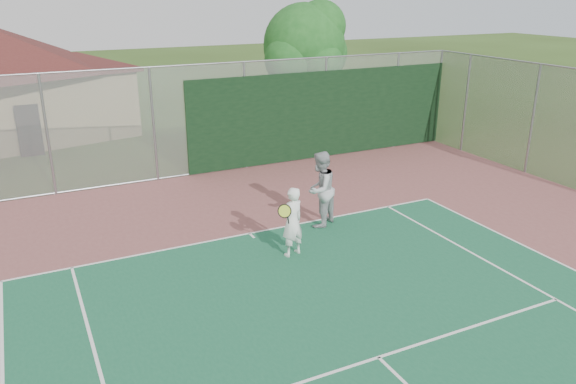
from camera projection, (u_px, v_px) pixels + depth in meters
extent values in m
cylinder|color=gray|center=(48.00, 136.00, 15.80)|extent=(0.08, 0.08, 3.50)
cylinder|color=gray|center=(154.00, 126.00, 17.04)|extent=(0.08, 0.08, 3.50)
cylinder|color=gray|center=(245.00, 116.00, 18.28)|extent=(0.08, 0.08, 3.50)
cylinder|color=gray|center=(325.00, 108.00, 19.52)|extent=(0.08, 0.08, 3.50)
cylinder|color=gray|center=(396.00, 101.00, 20.77)|extent=(0.08, 0.08, 3.50)
cylinder|color=gray|center=(438.00, 97.00, 21.59)|extent=(0.08, 0.08, 3.50)
cylinder|color=gray|center=(182.00, 65.00, 16.86)|extent=(20.00, 0.05, 0.05)
cylinder|color=gray|center=(189.00, 174.00, 18.03)|extent=(20.00, 0.05, 0.05)
cube|color=#999EA0|center=(186.00, 122.00, 17.46)|extent=(20.00, 0.02, 3.50)
cube|color=black|center=(326.00, 114.00, 19.55)|extent=(10.00, 0.04, 3.00)
cylinder|color=gray|center=(466.00, 104.00, 20.32)|extent=(0.08, 0.08, 3.50)
cylinder|color=gray|center=(533.00, 120.00, 17.79)|extent=(0.08, 0.08, 3.50)
cube|color=#999EA0|center=(533.00, 120.00, 17.79)|extent=(0.02, 9.00, 3.50)
cube|color=black|center=(29.00, 131.00, 19.90)|extent=(0.80, 0.06, 1.86)
cylinder|color=#332112|center=(304.00, 100.00, 22.79)|extent=(0.36, 0.36, 2.81)
sphere|color=#19511A|center=(304.00, 45.00, 22.05)|extent=(3.21, 3.21, 3.21)
sphere|color=#19511A|center=(320.00, 53.00, 22.81)|extent=(2.21, 2.21, 2.21)
sphere|color=#19511A|center=(290.00, 60.00, 21.55)|extent=(2.01, 2.01, 2.01)
sphere|color=#19511A|center=(319.00, 62.00, 21.57)|extent=(1.81, 1.81, 1.81)
sphere|color=#19511A|center=(288.00, 48.00, 22.67)|extent=(2.01, 2.01, 2.01)
sphere|color=#19511A|center=(320.00, 26.00, 21.89)|extent=(2.01, 2.01, 2.01)
imported|color=white|center=(292.00, 223.00, 12.36)|extent=(0.66, 0.53, 1.60)
imported|color=#A8AAAD|center=(320.00, 190.00, 13.91)|extent=(1.17, 1.11, 1.91)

